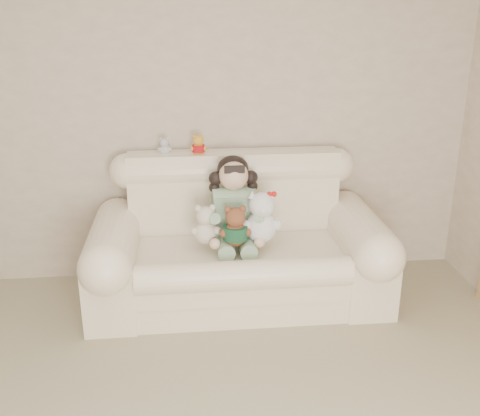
% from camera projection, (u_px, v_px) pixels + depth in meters
% --- Properties ---
extents(wall_back, '(4.50, 0.00, 4.50)m').
position_uv_depth(wall_back, '(174.00, 112.00, 4.15)').
color(wall_back, beige).
rests_on(wall_back, ground).
extents(sofa, '(2.10, 0.95, 1.03)m').
position_uv_depth(sofa, '(239.00, 234.00, 3.98)').
color(sofa, '#FFEFCD').
rests_on(sofa, floor).
extents(seated_child, '(0.42, 0.50, 0.65)m').
position_uv_depth(seated_child, '(234.00, 200.00, 3.98)').
color(seated_child, '#286E2B').
rests_on(seated_child, sofa).
extents(brown_teddy, '(0.25, 0.22, 0.34)m').
position_uv_depth(brown_teddy, '(235.00, 222.00, 3.78)').
color(brown_teddy, brown).
rests_on(brown_teddy, sofa).
extents(white_cat, '(0.32, 0.26, 0.44)m').
position_uv_depth(white_cat, '(262.00, 212.00, 3.83)').
color(white_cat, silver).
rests_on(white_cat, sofa).
extents(cream_teddy, '(0.24, 0.21, 0.33)m').
position_uv_depth(cream_teddy, '(206.00, 221.00, 3.82)').
color(cream_teddy, beige).
rests_on(cream_teddy, sofa).
extents(yellow_mini_bear, '(0.14, 0.12, 0.18)m').
position_uv_depth(yellow_mini_bear, '(198.00, 143.00, 4.08)').
color(yellow_mini_bear, gold).
rests_on(yellow_mini_bear, sofa).
extents(grey_mini_plush, '(0.11, 0.09, 0.16)m').
position_uv_depth(grey_mini_plush, '(164.00, 145.00, 4.09)').
color(grey_mini_plush, silver).
rests_on(grey_mini_plush, sofa).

